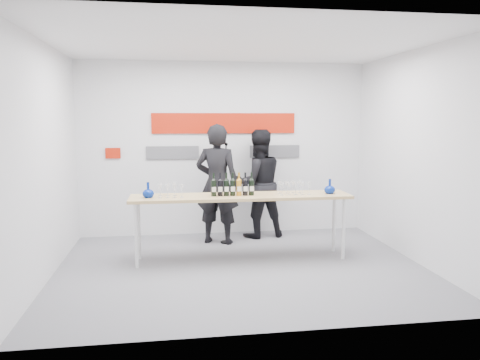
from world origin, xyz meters
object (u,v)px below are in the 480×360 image
object	(u,v)px
tasting_table	(241,200)
presenter_right	(258,184)
mic_stand	(226,213)
presenter_left	(217,184)

from	to	relation	value
tasting_table	presenter_right	bearing A→B (deg)	69.57
presenter_right	mic_stand	xyz separation A→B (m)	(-0.59, -0.34, -0.42)
tasting_table	mic_stand	world-z (taller)	mic_stand
presenter_left	presenter_right	size ratio (longest dim) A/B	1.05
tasting_table	mic_stand	distance (m)	0.99
mic_stand	presenter_right	bearing A→B (deg)	23.52
tasting_table	presenter_right	distance (m)	1.35
tasting_table	presenter_left	bearing A→B (deg)	105.44
presenter_left	presenter_right	world-z (taller)	presenter_left
presenter_left	mic_stand	xyz separation A→B (m)	(0.14, -0.03, -0.47)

